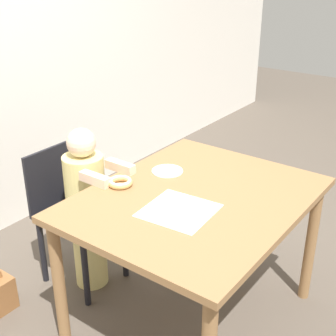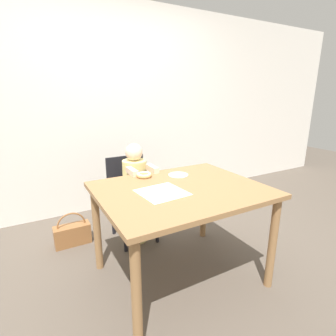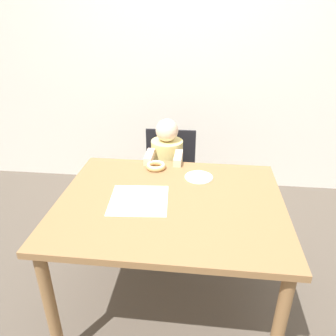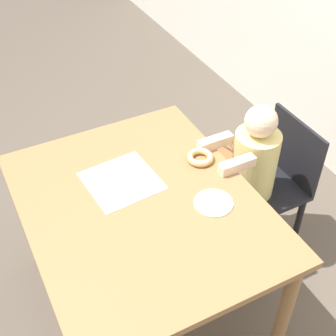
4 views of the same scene
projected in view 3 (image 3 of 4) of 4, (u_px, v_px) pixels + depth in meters
ground_plane at (170, 302)px, 2.09m from camera, size 12.00×12.00×0.00m
wall_back at (190, 60)px, 3.01m from camera, size 8.00×0.05×2.50m
dining_table at (170, 215)px, 1.79m from camera, size 1.21×0.97×0.77m
chair at (169, 181)px, 2.60m from camera, size 0.40×0.43×0.83m
child_figure at (167, 182)px, 2.47m from camera, size 0.24×0.39×1.00m
donut at (156, 166)px, 2.08m from camera, size 0.13×0.13×0.03m
napkin at (139, 200)px, 1.75m from camera, size 0.33×0.33×0.00m
handbag at (106, 204)px, 2.93m from camera, size 0.34×0.14×0.33m
plate at (199, 177)px, 1.98m from camera, size 0.17×0.17×0.01m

